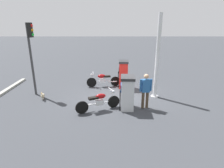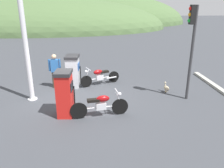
{
  "view_description": "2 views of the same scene",
  "coord_description": "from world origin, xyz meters",
  "px_view_note": "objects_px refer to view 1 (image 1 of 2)",
  "views": [
    {
      "loc": [
        0.3,
        9.1,
        3.66
      ],
      "look_at": [
        0.29,
        -0.01,
        0.71
      ],
      "focal_mm": 28.71,
      "sensor_mm": 36.0,
      "label": 1
    },
    {
      "loc": [
        0.78,
        -9.12,
        3.94
      ],
      "look_at": [
        1.35,
        -0.44,
        0.79
      ],
      "focal_mm": 36.61,
      "sensor_mm": 36.0,
      "label": 2
    }
  ],
  "objects_px": {
    "attendant_person": "(146,89)",
    "wandering_duck": "(43,95)",
    "canopy_support_pole": "(157,59)",
    "fuel_pump_far": "(127,93)",
    "roadside_traffic_light": "(31,47)",
    "motorcycle_near_pump": "(103,79)",
    "motorcycle_far_pump": "(99,101)",
    "fuel_pump_near": "(123,74)"
  },
  "relations": [
    {
      "from": "wandering_duck",
      "to": "canopy_support_pole",
      "type": "relative_size",
      "value": 0.11
    },
    {
      "from": "wandering_duck",
      "to": "motorcycle_near_pump",
      "type": "bearing_deg",
      "value": -145.22
    },
    {
      "from": "fuel_pump_near",
      "to": "wandering_duck",
      "type": "xyz_separation_m",
      "value": [
        4.31,
        1.94,
        -0.63
      ]
    },
    {
      "from": "roadside_traffic_light",
      "to": "attendant_person",
      "type": "bearing_deg",
      "value": 162.95
    },
    {
      "from": "motorcycle_near_pump",
      "to": "roadside_traffic_light",
      "type": "height_order",
      "value": "roadside_traffic_light"
    },
    {
      "from": "attendant_person",
      "to": "roadside_traffic_light",
      "type": "relative_size",
      "value": 0.43
    },
    {
      "from": "fuel_pump_near",
      "to": "motorcycle_near_pump",
      "type": "distance_m",
      "value": 1.34
    },
    {
      "from": "fuel_pump_near",
      "to": "canopy_support_pole",
      "type": "height_order",
      "value": "canopy_support_pole"
    },
    {
      "from": "fuel_pump_near",
      "to": "canopy_support_pole",
      "type": "bearing_deg",
      "value": 136.46
    },
    {
      "from": "fuel_pump_far",
      "to": "wandering_duck",
      "type": "distance_m",
      "value": 4.48
    },
    {
      "from": "roadside_traffic_light",
      "to": "canopy_support_pole",
      "type": "distance_m",
      "value": 6.55
    },
    {
      "from": "attendant_person",
      "to": "wandering_duck",
      "type": "relative_size",
      "value": 3.47
    },
    {
      "from": "attendant_person",
      "to": "canopy_support_pole",
      "type": "distance_m",
      "value": 1.97
    },
    {
      "from": "motorcycle_far_pump",
      "to": "canopy_support_pole",
      "type": "distance_m",
      "value": 3.71
    },
    {
      "from": "roadside_traffic_light",
      "to": "motorcycle_far_pump",
      "type": "bearing_deg",
      "value": 151.0
    },
    {
      "from": "motorcycle_near_pump",
      "to": "attendant_person",
      "type": "xyz_separation_m",
      "value": [
        -2.1,
        3.12,
        0.47
      ]
    },
    {
      "from": "roadside_traffic_light",
      "to": "fuel_pump_near",
      "type": "bearing_deg",
      "value": -166.41
    },
    {
      "from": "fuel_pump_far",
      "to": "motorcycle_near_pump",
      "type": "relative_size",
      "value": 0.74
    },
    {
      "from": "roadside_traffic_light",
      "to": "canopy_support_pole",
      "type": "xyz_separation_m",
      "value": [
        -6.52,
        0.35,
        -0.55
      ]
    },
    {
      "from": "fuel_pump_far",
      "to": "roadside_traffic_light",
      "type": "height_order",
      "value": "roadside_traffic_light"
    },
    {
      "from": "motorcycle_far_pump",
      "to": "roadside_traffic_light",
      "type": "relative_size",
      "value": 0.51
    },
    {
      "from": "motorcycle_near_pump",
      "to": "canopy_support_pole",
      "type": "xyz_separation_m",
      "value": [
        -2.88,
        1.71,
        1.59
      ]
    },
    {
      "from": "motorcycle_far_pump",
      "to": "attendant_person",
      "type": "distance_m",
      "value": 2.19
    },
    {
      "from": "fuel_pump_far",
      "to": "roadside_traffic_light",
      "type": "distance_m",
      "value": 5.54
    },
    {
      "from": "fuel_pump_near",
      "to": "wandering_duck",
      "type": "distance_m",
      "value": 4.77
    },
    {
      "from": "fuel_pump_far",
      "to": "canopy_support_pole",
      "type": "height_order",
      "value": "canopy_support_pole"
    },
    {
      "from": "fuel_pump_near",
      "to": "roadside_traffic_light",
      "type": "height_order",
      "value": "roadside_traffic_light"
    },
    {
      "from": "wandering_duck",
      "to": "canopy_support_pole",
      "type": "distance_m",
      "value": 6.22
    },
    {
      "from": "motorcycle_near_pump",
      "to": "wandering_duck",
      "type": "height_order",
      "value": "motorcycle_near_pump"
    },
    {
      "from": "fuel_pump_near",
      "to": "motorcycle_near_pump",
      "type": "bearing_deg",
      "value": -7.94
    },
    {
      "from": "fuel_pump_far",
      "to": "roadside_traffic_light",
      "type": "xyz_separation_m",
      "value": [
        4.9,
        -1.82,
        1.82
      ]
    },
    {
      "from": "fuel_pump_near",
      "to": "fuel_pump_far",
      "type": "xyz_separation_m",
      "value": [
        0.0,
        3.01,
        -0.07
      ]
    },
    {
      "from": "wandering_duck",
      "to": "roadside_traffic_light",
      "type": "xyz_separation_m",
      "value": [
        0.59,
        -0.75,
        2.39
      ]
    },
    {
      "from": "motorcycle_far_pump",
      "to": "attendant_person",
      "type": "bearing_deg",
      "value": -173.37
    },
    {
      "from": "canopy_support_pole",
      "to": "motorcycle_far_pump",
      "type": "bearing_deg",
      "value": 29.69
    },
    {
      "from": "motorcycle_far_pump",
      "to": "canopy_support_pole",
      "type": "relative_size",
      "value": 0.45
    },
    {
      "from": "motorcycle_far_pump",
      "to": "roadside_traffic_light",
      "type": "bearing_deg",
      "value": -29.0
    },
    {
      "from": "fuel_pump_near",
      "to": "attendant_person",
      "type": "relative_size",
      "value": 1.03
    },
    {
      "from": "wandering_duck",
      "to": "roadside_traffic_light",
      "type": "bearing_deg",
      "value": -51.64
    },
    {
      "from": "fuel_pump_far",
      "to": "attendant_person",
      "type": "height_order",
      "value": "attendant_person"
    },
    {
      "from": "attendant_person",
      "to": "wandering_duck",
      "type": "bearing_deg",
      "value": -11.1
    },
    {
      "from": "wandering_duck",
      "to": "canopy_support_pole",
      "type": "height_order",
      "value": "canopy_support_pole"
    }
  ]
}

